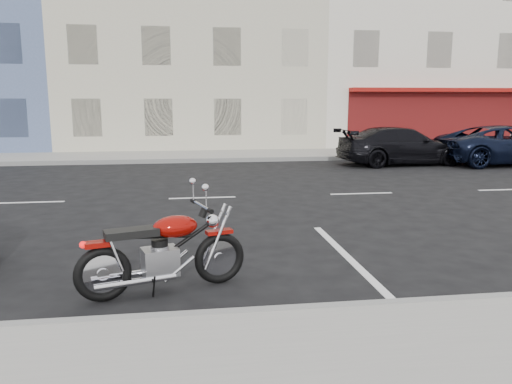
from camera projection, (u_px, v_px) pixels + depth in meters
ground at (284, 196)px, 12.32m from camera, size 120.00×120.00×0.00m
sidewalk_far at (120, 157)px, 20.09m from camera, size 80.00×3.40×0.15m
curb_far at (114, 162)px, 18.43m from camera, size 80.00×0.12×0.16m
bldg_cream at (190, 36)px, 26.88m from camera, size 12.00×12.00×11.50m
bldg_corner at (418, 31)px, 28.57m from camera, size 14.00×12.00×12.50m
fire_hydrant at (512, 141)px, 22.15m from camera, size 0.20×0.20×0.72m
motorcycle at (221, 247)px, 6.35m from camera, size 2.05×0.89×1.06m
suv_far at (509, 145)px, 18.20m from camera, size 5.18×2.45×1.43m
car_far at (402, 146)px, 18.19m from camera, size 4.85×2.25×1.37m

